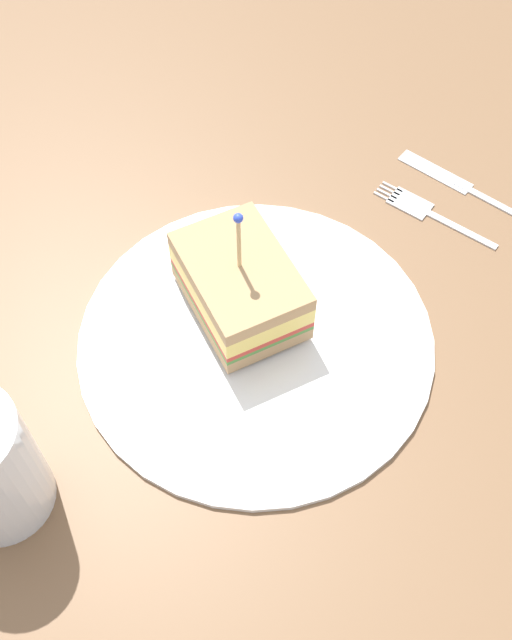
{
  "coord_description": "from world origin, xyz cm",
  "views": [
    {
      "loc": [
        -31.39,
        -0.57,
        50.25
      ],
      "look_at": [
        0.0,
        0.0,
        2.94
      ],
      "focal_mm": 43.37,
      "sensor_mm": 36.0,
      "label": 1
    }
  ],
  "objects_px": {
    "sandwich_half_center": "(240,286)",
    "knife": "(456,182)",
    "plate": "(256,338)",
    "fork": "(423,209)"
  },
  "relations": [
    {
      "from": "sandwich_half_center",
      "to": "knife",
      "type": "relative_size",
      "value": 1.15
    },
    {
      "from": "plate",
      "to": "sandwich_half_center",
      "type": "bearing_deg",
      "value": 24.42
    },
    {
      "from": "sandwich_half_center",
      "to": "plate",
      "type": "bearing_deg",
      "value": -155.58
    },
    {
      "from": "sandwich_half_center",
      "to": "fork",
      "type": "height_order",
      "value": "sandwich_half_center"
    },
    {
      "from": "fork",
      "to": "sandwich_half_center",
      "type": "bearing_deg",
      "value": 125.12
    },
    {
      "from": "plate",
      "to": "knife",
      "type": "relative_size",
      "value": 2.52
    },
    {
      "from": "knife",
      "to": "sandwich_half_center",
      "type": "bearing_deg",
      "value": 127.07
    },
    {
      "from": "fork",
      "to": "knife",
      "type": "distance_m",
      "value": 0.05
    },
    {
      "from": "plate",
      "to": "fork",
      "type": "bearing_deg",
      "value": -46.22
    },
    {
      "from": "plate",
      "to": "knife",
      "type": "xyz_separation_m",
      "value": [
        0.17,
        -0.17,
        -0.0
      ]
    }
  ]
}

